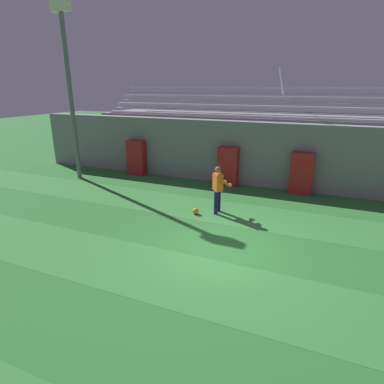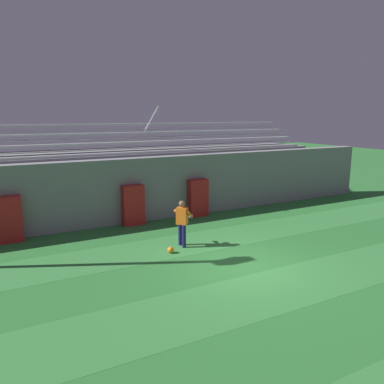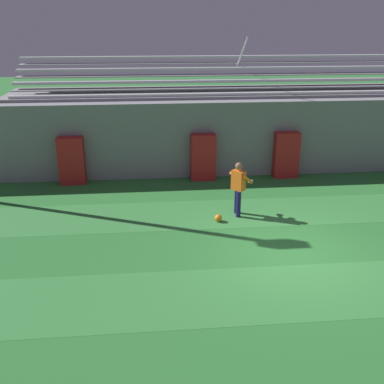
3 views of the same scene
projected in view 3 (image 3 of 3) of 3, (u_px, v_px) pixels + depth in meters
ground_plane at (291, 254)px, 11.42m from camera, size 80.00×80.00×0.00m
turf_stripe_mid at (313, 290)px, 9.90m from camera, size 28.00×2.18×0.01m
turf_stripe_far at (265, 212)px, 13.96m from camera, size 28.00×2.18×0.01m
back_wall at (243, 138)px, 16.96m from camera, size 24.00×0.60×2.80m
padding_pillar_gate_left at (203, 157)px, 16.50m from camera, size 0.91×0.44×1.72m
padding_pillar_gate_right at (286, 155)px, 16.78m from camera, size 0.91×0.44×1.72m
padding_pillar_far_left at (72, 161)px, 16.09m from camera, size 0.91×0.44×1.72m
bleacher_stand at (233, 124)px, 18.78m from camera, size 18.00×3.35×5.03m
goalkeeper at (239, 185)px, 13.41m from camera, size 0.74×0.74×1.67m
soccer_ball at (218, 218)px, 13.24m from camera, size 0.22×0.22×0.22m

